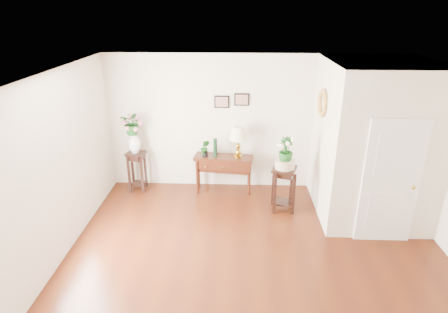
# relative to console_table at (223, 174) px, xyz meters

# --- Properties ---
(floor) EXTENTS (6.00, 5.50, 0.02)m
(floor) POSITION_rel_console_table_xyz_m (0.61, -2.43, -0.39)
(floor) COLOR #4A1D0B
(floor) RESTS_ON ground
(ceiling) EXTENTS (6.00, 5.50, 0.02)m
(ceiling) POSITION_rel_console_table_xyz_m (0.61, -2.43, 2.41)
(ceiling) COLOR white
(ceiling) RESTS_ON ground
(wall_back) EXTENTS (6.00, 0.02, 2.80)m
(wall_back) POSITION_rel_console_table_xyz_m (0.61, 0.32, 1.01)
(wall_back) COLOR white
(wall_back) RESTS_ON ground
(wall_left) EXTENTS (0.02, 5.50, 2.80)m
(wall_left) POSITION_rel_console_table_xyz_m (-2.39, -2.43, 1.01)
(wall_left) COLOR white
(wall_left) RESTS_ON ground
(partition) EXTENTS (1.80, 1.95, 2.80)m
(partition) POSITION_rel_console_table_xyz_m (2.71, -0.65, 1.01)
(partition) COLOR white
(partition) RESTS_ON floor
(door) EXTENTS (0.90, 0.05, 2.10)m
(door) POSITION_rel_console_table_xyz_m (2.71, -1.65, 0.66)
(door) COLOR white
(door) RESTS_ON floor
(art_print_left) EXTENTS (0.30, 0.02, 0.25)m
(art_print_left) POSITION_rel_console_table_xyz_m (-0.04, 0.30, 1.46)
(art_print_left) COLOR black
(art_print_left) RESTS_ON wall_back
(art_print_right) EXTENTS (0.30, 0.02, 0.25)m
(art_print_right) POSITION_rel_console_table_xyz_m (0.36, 0.30, 1.51)
(art_print_right) COLOR black
(art_print_right) RESTS_ON wall_back
(wall_ornament) EXTENTS (0.07, 0.51, 0.51)m
(wall_ornament) POSITION_rel_console_table_xyz_m (1.77, -0.53, 1.66)
(wall_ornament) COLOR tan
(wall_ornament) RESTS_ON partition
(console_table) EXTENTS (1.22, 0.54, 0.79)m
(console_table) POSITION_rel_console_table_xyz_m (0.00, 0.00, 0.00)
(console_table) COLOR #411509
(console_table) RESTS_ON floor
(table_lamp) EXTENTS (0.42, 0.42, 0.64)m
(table_lamp) POSITION_rel_console_table_xyz_m (0.30, 0.00, 0.74)
(table_lamp) COLOR gold
(table_lamp) RESTS_ON console_table
(green_vase) EXTENTS (0.10, 0.10, 0.38)m
(green_vase) POSITION_rel_console_table_xyz_m (-0.17, 0.00, 0.56)
(green_vase) COLOR black
(green_vase) RESTS_ON console_table
(potted_plant) EXTENTS (0.20, 0.16, 0.34)m
(potted_plant) POSITION_rel_console_table_xyz_m (-0.37, 0.00, 0.56)
(potted_plant) COLOR #144717
(potted_plant) RESTS_ON console_table
(plant_stand_a) EXTENTS (0.41, 0.41, 0.85)m
(plant_stand_a) POSITION_rel_console_table_xyz_m (-1.80, -0.00, 0.03)
(plant_stand_a) COLOR black
(plant_stand_a) RESTS_ON floor
(porcelain_vase) EXTENTS (0.32, 0.32, 0.43)m
(porcelain_vase) POSITION_rel_console_table_xyz_m (-1.80, -0.00, 0.68)
(porcelain_vase) COLOR white
(porcelain_vase) RESTS_ON plant_stand_a
(lily_arrangement) EXTENTS (0.51, 0.47, 0.49)m
(lily_arrangement) POSITION_rel_console_table_xyz_m (-1.80, -0.00, 1.10)
(lily_arrangement) COLOR #144717
(lily_arrangement) RESTS_ON porcelain_vase
(plant_stand_b) EXTENTS (0.52, 0.52, 0.86)m
(plant_stand_b) POSITION_rel_console_table_xyz_m (1.16, -0.70, 0.04)
(plant_stand_b) COLOR black
(plant_stand_b) RESTS_ON floor
(ceramic_bowl) EXTENTS (0.42, 0.42, 0.16)m
(ceramic_bowl) POSITION_rel_console_table_xyz_m (1.16, -0.70, 0.55)
(ceramic_bowl) COLOR beige
(ceramic_bowl) RESTS_ON plant_stand_b
(narcissus) EXTENTS (0.32, 0.32, 0.47)m
(narcissus) POSITION_rel_console_table_xyz_m (1.16, -0.70, 0.82)
(narcissus) COLOR #144717
(narcissus) RESTS_ON ceramic_bowl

